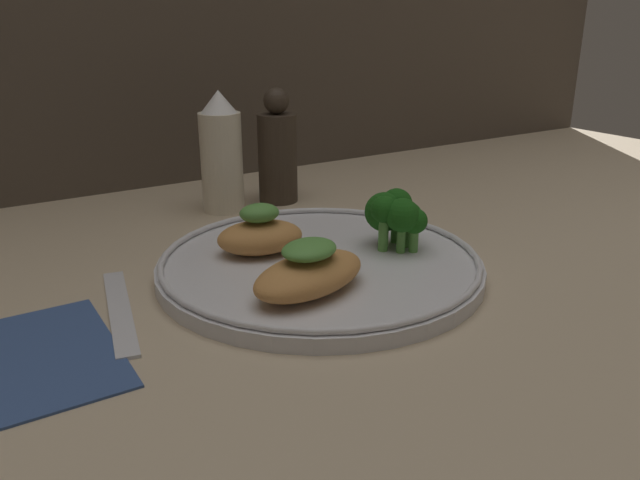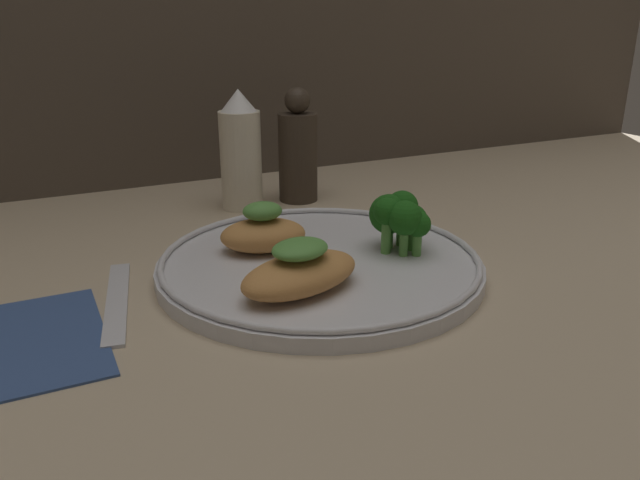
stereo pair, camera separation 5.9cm
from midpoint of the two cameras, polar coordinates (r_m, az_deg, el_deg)
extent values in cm
cube|color=tan|center=(60.64, 2.80, -3.51)|extent=(180.00, 180.00, 1.00)
cylinder|color=silver|center=(60.17, 2.82, -2.47)|extent=(31.18, 31.18, 1.40)
torus|color=silver|center=(59.80, 2.83, -1.58)|extent=(30.58, 30.58, 0.60)
ellipsoid|color=#BC7F42|center=(52.61, 1.40, -3.22)|extent=(12.68, 9.01, 3.08)
ellipsoid|color=#518E3D|center=(51.74, 1.42, -0.88)|extent=(5.99, 5.28, 1.52)
ellipsoid|color=#BC7F42|center=(61.74, -2.50, 0.40)|extent=(9.50, 7.49, 3.16)
ellipsoid|color=#518E3D|center=(60.94, -2.53, 2.61)|extent=(4.45, 3.84, 1.83)
cylinder|color=#569942|center=(63.11, 10.98, -0.05)|extent=(0.94, 0.94, 2.05)
sphere|color=#195114|center=(62.43, 11.10, 1.77)|extent=(3.10, 3.10, 3.10)
cylinder|color=#569942|center=(63.85, 10.20, 0.67)|extent=(0.92, 0.92, 2.94)
sphere|color=#195114|center=(63.04, 10.34, 2.91)|extent=(3.26, 3.26, 3.26)
cylinder|color=#569942|center=(63.19, 9.01, 0.14)|extent=(1.03, 1.03, 2.14)
sphere|color=#195114|center=(62.40, 9.13, 2.27)|extent=(3.98, 3.98, 3.98)
cylinder|color=#569942|center=(61.62, 8.81, 0.23)|extent=(0.97, 0.97, 3.35)
sphere|color=#195114|center=(60.79, 8.94, 2.54)|extent=(2.68, 2.68, 2.68)
cylinder|color=#569942|center=(61.35, 10.42, -0.29)|extent=(0.86, 0.86, 2.67)
sphere|color=#195114|center=(60.54, 10.56, 1.94)|extent=(3.38, 3.38, 3.38)
cylinder|color=#569942|center=(61.72, 11.58, -0.42)|extent=(0.91, 0.91, 2.32)
sphere|color=#195114|center=(61.05, 11.71, 1.38)|extent=(2.53, 2.53, 2.53)
cylinder|color=beige|center=(79.46, -5.12, 7.22)|extent=(5.20, 5.20, 12.34)
cone|color=white|center=(78.14, -5.30, 12.61)|extent=(4.42, 4.42, 2.72)
cylinder|color=#382D23|center=(82.61, 0.04, 7.52)|extent=(5.12, 5.12, 11.55)
sphere|color=#382D23|center=(81.32, 0.04, 12.64)|extent=(3.33, 3.33, 3.33)
cube|color=silver|center=(56.25, -15.25, -5.32)|extent=(4.97, 16.71, 0.60)
camera|label=1|loc=(0.03, -87.14, 1.05)|focal=35.00mm
camera|label=2|loc=(0.03, 92.86, -1.05)|focal=35.00mm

